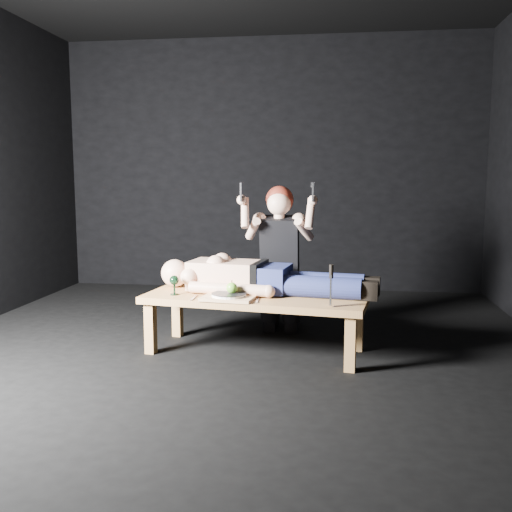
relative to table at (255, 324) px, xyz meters
name	(u,v)px	position (x,y,z in m)	size (l,w,h in m)	color
ground	(237,345)	(-0.17, 0.15, -0.23)	(5.00, 5.00, 0.00)	black
back_wall	(271,165)	(-0.17, 2.65, 1.27)	(5.00, 5.00, 0.00)	black
table	(255,324)	(0.00, 0.00, 0.00)	(1.70, 0.64, 0.45)	#9C663C
lying_man	(267,274)	(0.08, 0.13, 0.37)	(1.88, 0.57, 0.29)	#D6A58C
kneeling_woman	(280,258)	(0.14, 0.60, 0.44)	(0.70, 0.79, 1.32)	black
serving_tray	(229,298)	(-0.18, -0.16, 0.24)	(0.38, 0.28, 0.02)	tan
plate	(229,295)	(-0.18, -0.16, 0.26)	(0.26, 0.26, 0.02)	white
apple	(232,288)	(-0.15, -0.15, 0.31)	(0.08, 0.08, 0.08)	green
goblet	(174,285)	(-0.62, -0.06, 0.30)	(0.07, 0.07, 0.15)	black
fork_flat	(194,298)	(-0.44, -0.16, 0.23)	(0.02, 0.18, 0.01)	#B2B2B7
knife_flat	(258,300)	(0.04, -0.19, 0.23)	(0.02, 0.18, 0.01)	#B2B2B7
spoon_flat	(251,298)	(-0.02, -0.10, 0.23)	(0.02, 0.18, 0.01)	#B2B2B7
carving_knife	(331,286)	(0.58, -0.32, 0.38)	(0.04, 0.04, 0.30)	#B2B2B7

